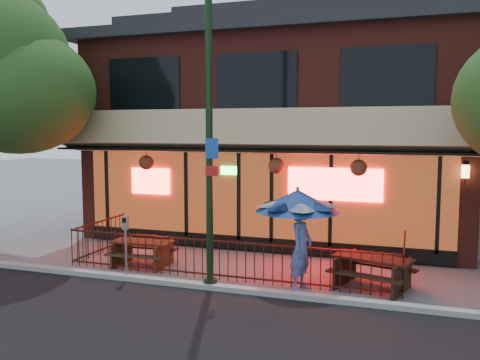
# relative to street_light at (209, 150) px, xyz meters

# --- Properties ---
(ground) EXTENTS (80.00, 80.00, 0.00)m
(ground) POSITION_rel_street_light_xyz_m (-0.00, 0.40, -3.15)
(ground) COLOR gray
(ground) RESTS_ON ground
(curb) EXTENTS (80.00, 0.25, 0.12)m
(curb) POSITION_rel_street_light_xyz_m (-0.00, -0.10, -3.09)
(curb) COLOR #999993
(curb) RESTS_ON ground
(restaurant_building) EXTENTS (12.96, 9.49, 8.05)m
(restaurant_building) POSITION_rel_street_light_xyz_m (-0.00, 7.51, 0.98)
(restaurant_building) COLOR maroon
(restaurant_building) RESTS_ON ground
(patio_fence) EXTENTS (8.44, 2.62, 1.00)m
(patio_fence) POSITION_rel_street_light_xyz_m (-0.00, 0.91, -2.52)
(patio_fence) COLOR #3D140D
(patio_fence) RESTS_ON ground
(street_light) EXTENTS (0.43, 0.32, 7.00)m
(street_light) POSITION_rel_street_light_xyz_m (0.00, 0.00, 0.00)
(street_light) COLOR black
(street_light) RESTS_ON ground
(picnic_table_left) EXTENTS (1.64, 1.29, 0.68)m
(picnic_table_left) POSITION_rel_street_light_xyz_m (-2.39, 1.13, -2.70)
(picnic_table_left) COLOR #3E2B16
(picnic_table_left) RESTS_ON ground
(picnic_table_right) EXTENTS (2.03, 1.76, 0.74)m
(picnic_table_right) POSITION_rel_street_light_xyz_m (3.53, 1.10, -2.67)
(picnic_table_right) COLOR #321B11
(picnic_table_right) RESTS_ON ground
(patio_umbrella) EXTENTS (2.00, 1.99, 2.28)m
(patio_umbrella) POSITION_rel_street_light_xyz_m (1.78, 1.10, -1.20)
(patio_umbrella) COLOR gray
(patio_umbrella) RESTS_ON ground
(pedestrian) EXTENTS (0.60, 0.78, 1.92)m
(pedestrian) POSITION_rel_street_light_xyz_m (2.00, 0.50, -2.19)
(pedestrian) COLOR #4E639D
(pedestrian) RESTS_ON ground
(parking_meter_near) EXTENTS (0.16, 0.14, 1.55)m
(parking_meter_near) POSITION_rel_street_light_xyz_m (-2.14, -0.08, -2.10)
(parking_meter_near) COLOR gray
(parking_meter_near) RESTS_ON ground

